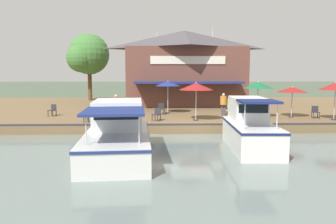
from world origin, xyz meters
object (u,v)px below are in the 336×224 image
object	(u,v)px
person_mid_patio	(223,102)
tree_behind_restaurant	(87,55)
waterfront_restaurant	(185,67)
patio_umbrella_near_quay_edge	(336,86)
patio_umbrella_back_row	(292,90)
cafe_chair_mid_patio	(162,108)
cafe_chair_under_first_umbrella	(157,114)
patio_umbrella_mid_patio_left	(196,86)
cafe_chair_facing_river	(53,109)
cafe_chair_beside_entrance	(315,111)
cafe_chair_back_row_seat	(229,107)
tree_upstream_bank	(220,60)
patio_umbrella_mid_patio_right	(168,84)
cafe_chair_far_corner_seat	(89,115)
person_at_quay_edge	(116,103)
patio_umbrella_by_entrance	(258,85)
motorboat_mid_row	(118,134)
motorboat_nearest_quay	(248,128)
person_near_entrance	(231,105)

from	to	relation	value
person_mid_patio	tree_behind_restaurant	world-z (taller)	tree_behind_restaurant
waterfront_restaurant	patio_umbrella_near_quay_edge	world-z (taller)	waterfront_restaurant
waterfront_restaurant	patio_umbrella_back_row	distance (m)	12.32
cafe_chair_mid_patio	cafe_chair_under_first_umbrella	bearing A→B (deg)	-5.81
waterfront_restaurant	patio_umbrella_mid_patio_left	bearing A→B (deg)	-0.52
cafe_chair_facing_river	cafe_chair_beside_entrance	world-z (taller)	same
patio_umbrella_near_quay_edge	cafe_chair_facing_river	world-z (taller)	patio_umbrella_near_quay_edge
cafe_chair_back_row_seat	tree_upstream_bank	size ratio (longest dim) A/B	0.13
patio_umbrella_mid_patio_left	patio_umbrella_mid_patio_right	bearing A→B (deg)	-155.34
cafe_chair_under_first_umbrella	tree_upstream_bank	world-z (taller)	tree_upstream_bank
cafe_chair_mid_patio	cafe_chair_far_corner_seat	bearing A→B (deg)	-51.37
cafe_chair_mid_patio	person_at_quay_edge	xyz separation A→B (m)	(1.87, -3.19, 0.55)
waterfront_restaurant	cafe_chair_facing_river	bearing A→B (deg)	-49.19
patio_umbrella_near_quay_edge	person_at_quay_edge	world-z (taller)	patio_umbrella_near_quay_edge
patio_umbrella_near_quay_edge	patio_umbrella_by_entrance	xyz separation A→B (m)	(-1.25, -4.82, 0.03)
cafe_chair_mid_patio	tree_behind_restaurant	distance (m)	15.48
cafe_chair_far_corner_seat	cafe_chair_mid_patio	xyz separation A→B (m)	(-3.75, 4.70, 0.00)
cafe_chair_mid_patio	motorboat_mid_row	distance (m)	9.93
patio_umbrella_near_quay_edge	motorboat_mid_row	bearing A→B (deg)	-64.66
waterfront_restaurant	patio_umbrella_back_row	world-z (taller)	waterfront_restaurant
cafe_chair_under_first_umbrella	motorboat_nearest_quay	distance (m)	7.11
person_at_quay_edge	motorboat_mid_row	world-z (taller)	motorboat_mid_row
waterfront_restaurant	cafe_chair_far_corner_seat	xyz separation A→B (m)	(11.97, -7.06, -3.22)
patio_umbrella_mid_patio_right	person_near_entrance	world-z (taller)	patio_umbrella_mid_patio_right
patio_umbrella_mid_patio_right	cafe_chair_mid_patio	xyz separation A→B (m)	(0.59, -0.49, -1.83)
motorboat_mid_row	tree_upstream_bank	xyz separation A→B (m)	(-22.85, 8.94, 4.25)
cafe_chair_back_row_seat	person_mid_patio	world-z (taller)	person_mid_patio
cafe_chair_beside_entrance	tree_behind_restaurant	size ratio (longest dim) A/B	0.11
patio_umbrella_back_row	cafe_chair_beside_entrance	size ratio (longest dim) A/B	2.59
cafe_chair_beside_entrance	motorboat_mid_row	size ratio (longest dim) A/B	0.11
patio_umbrella_near_quay_edge	patio_umbrella_mid_patio_left	world-z (taller)	patio_umbrella_near_quay_edge
cafe_chair_under_first_umbrella	person_at_quay_edge	size ratio (longest dim) A/B	0.52
cafe_chair_under_first_umbrella	patio_umbrella_back_row	bearing A→B (deg)	98.76
cafe_chair_under_first_umbrella	person_mid_patio	size ratio (longest dim) A/B	0.52
patio_umbrella_mid_patio_left	motorboat_mid_row	distance (m)	8.02
waterfront_restaurant	cafe_chair_beside_entrance	size ratio (longest dim) A/B	13.61
cafe_chair_beside_entrance	tree_upstream_bank	size ratio (longest dim) A/B	0.13
patio_umbrella_by_entrance	cafe_chair_under_first_umbrella	bearing A→B (deg)	-79.34
patio_umbrella_back_row	cafe_chair_far_corner_seat	xyz separation A→B (m)	(1.89, -13.93, -1.49)
cafe_chair_back_row_seat	person_mid_patio	distance (m)	1.77
person_at_quay_edge	motorboat_mid_row	bearing A→B (deg)	8.03
cafe_chair_under_first_umbrella	cafe_chair_mid_patio	distance (m)	3.35
cafe_chair_back_row_seat	tree_behind_restaurant	size ratio (longest dim) A/B	0.11
cafe_chair_under_first_umbrella	person_mid_patio	distance (m)	5.58
person_at_quay_edge	motorboat_mid_row	size ratio (longest dim) A/B	0.21
patio_umbrella_near_quay_edge	tree_upstream_bank	size ratio (longest dim) A/B	0.38
patio_umbrella_near_quay_edge	cafe_chair_mid_patio	xyz separation A→B (m)	(-3.25, -11.56, -1.79)
patio_umbrella_mid_patio_left	person_mid_patio	size ratio (longest dim) A/B	1.54
waterfront_restaurant	patio_umbrella_mid_patio_left	distance (m)	11.55
patio_umbrella_back_row	cafe_chair_facing_river	world-z (taller)	patio_umbrella_back_row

